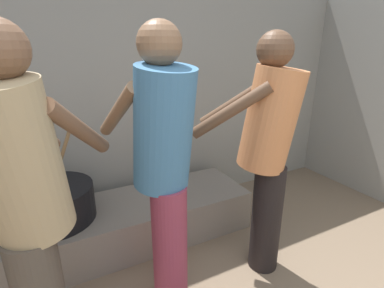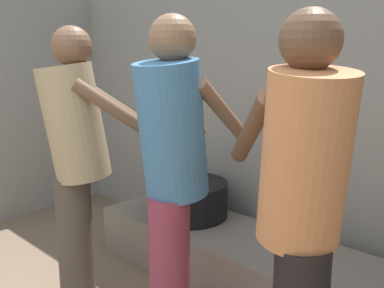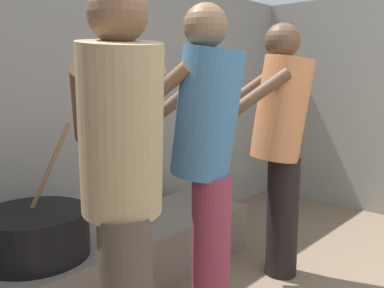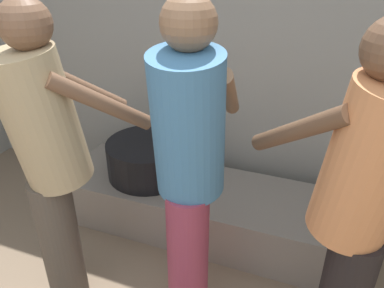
{
  "view_description": "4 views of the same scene",
  "coord_description": "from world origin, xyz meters",
  "px_view_note": "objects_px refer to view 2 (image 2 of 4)",
  "views": [
    {
      "loc": [
        -0.55,
        0.19,
        1.49
      ],
      "look_at": [
        0.18,
        1.61,
        0.94
      ],
      "focal_mm": 26.95,
      "sensor_mm": 36.0,
      "label": 1
    },
    {
      "loc": [
        1.32,
        0.2,
        1.4
      ],
      "look_at": [
        0.2,
        1.37,
        1.08
      ],
      "focal_mm": 38.77,
      "sensor_mm": 36.0,
      "label": 2
    },
    {
      "loc": [
        -1.6,
        0.2,
        1.27
      ],
      "look_at": [
        -0.13,
        1.51,
        0.94
      ],
      "focal_mm": 38.99,
      "sensor_mm": 36.0,
      "label": 3
    },
    {
      "loc": [
        0.47,
        0.2,
        1.75
      ],
      "look_at": [
        0.01,
        1.42,
        1.06
      ],
      "focal_mm": 35.44,
      "sensor_mm": 36.0,
      "label": 4
    }
  ],
  "objects_px": {
    "cooking_pot_main": "(188,198)",
    "cook_in_blue_shirt": "(173,166)",
    "cook_in_tan_shirt": "(76,153)",
    "cook_in_orange_shirt": "(302,205)"
  },
  "relations": [
    {
      "from": "cook_in_tan_shirt",
      "to": "cook_in_orange_shirt",
      "type": "bearing_deg",
      "value": 4.64
    },
    {
      "from": "cook_in_tan_shirt",
      "to": "cook_in_orange_shirt",
      "type": "distance_m",
      "value": 1.32
    },
    {
      "from": "cooking_pot_main",
      "to": "cook_in_orange_shirt",
      "type": "bearing_deg",
      "value": -29.46
    },
    {
      "from": "cooking_pot_main",
      "to": "cook_in_tan_shirt",
      "type": "distance_m",
      "value": 0.93
    },
    {
      "from": "cook_in_tan_shirt",
      "to": "cook_in_orange_shirt",
      "type": "xyz_separation_m",
      "value": [
        1.32,
        0.11,
        -0.0
      ]
    },
    {
      "from": "cook_in_blue_shirt",
      "to": "cooking_pot_main",
      "type": "bearing_deg",
      "value": 129.65
    },
    {
      "from": "cooking_pot_main",
      "to": "cook_in_tan_shirt",
      "type": "bearing_deg",
      "value": -94.5
    },
    {
      "from": "cooking_pot_main",
      "to": "cook_in_blue_shirt",
      "type": "height_order",
      "value": "cook_in_blue_shirt"
    },
    {
      "from": "cook_in_tan_shirt",
      "to": "cooking_pot_main",
      "type": "bearing_deg",
      "value": 85.5
    },
    {
      "from": "cooking_pot_main",
      "to": "cook_in_tan_shirt",
      "type": "relative_size",
      "value": 0.44
    }
  ]
}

